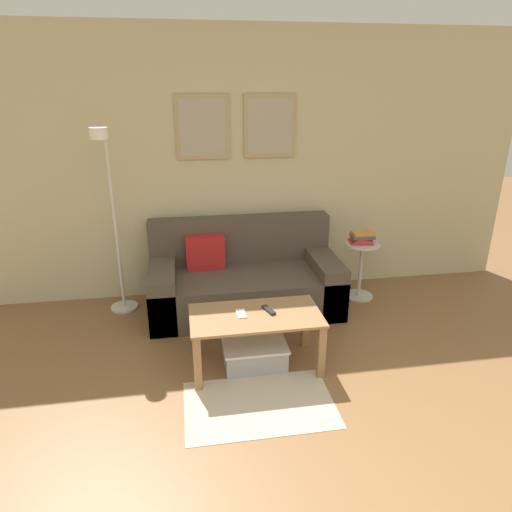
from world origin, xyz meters
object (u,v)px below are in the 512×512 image
(couch, at_px, (243,280))
(coffee_table, at_px, (256,325))
(cell_phone, at_px, (241,314))
(remote_control, at_px, (269,310))
(side_table, at_px, (361,265))
(storage_bin, at_px, (254,353))
(floor_lamp, at_px, (112,214))
(book_stack, at_px, (362,238))

(couch, height_order, coffee_table, couch)
(cell_phone, bearing_deg, remote_control, 1.00)
(side_table, xyz_separation_m, remote_control, (-1.13, -0.99, 0.11))
(storage_bin, bearing_deg, side_table, 39.00)
(floor_lamp, relative_size, remote_control, 11.49)
(book_stack, distance_m, cell_phone, 1.68)
(side_table, distance_m, remote_control, 1.50)
(book_stack, xyz_separation_m, cell_phone, (-1.33, -1.01, -0.18))
(storage_bin, xyz_separation_m, remote_control, (0.11, 0.02, 0.36))
(coffee_table, bearing_deg, side_table, 39.61)
(couch, height_order, floor_lamp, floor_lamp)
(remote_control, bearing_deg, side_table, 22.12)
(storage_bin, distance_m, side_table, 1.61)
(couch, xyz_separation_m, storage_bin, (-0.05, -0.99, -0.18))
(coffee_table, xyz_separation_m, floor_lamp, (-1.10, 1.03, 0.62))
(couch, xyz_separation_m, book_stack, (1.18, 0.03, 0.35))
(couch, xyz_separation_m, side_table, (1.19, 0.02, 0.07))
(storage_bin, relative_size, floor_lamp, 0.28)
(side_table, bearing_deg, floor_lamp, 179.72)
(book_stack, bearing_deg, remote_control, -138.31)
(couch, relative_size, book_stack, 7.28)
(side_table, bearing_deg, cell_phone, -143.29)
(storage_bin, bearing_deg, coffee_table, -68.98)
(coffee_table, bearing_deg, storage_bin, 111.02)
(coffee_table, relative_size, floor_lamp, 0.57)
(storage_bin, bearing_deg, remote_control, 8.59)
(book_stack, bearing_deg, storage_bin, -140.53)
(coffee_table, xyz_separation_m, side_table, (1.23, 1.02, -0.01))
(coffee_table, distance_m, floor_lamp, 1.63)
(floor_lamp, bearing_deg, couch, -1.50)
(couch, bearing_deg, remote_control, -86.59)
(book_stack, bearing_deg, couch, -178.63)
(floor_lamp, xyz_separation_m, side_table, (2.33, -0.01, -0.63))
(floor_lamp, distance_m, cell_phone, 1.51)
(cell_phone, bearing_deg, coffee_table, -13.98)
(couch, distance_m, remote_control, 0.99)
(coffee_table, bearing_deg, couch, 87.27)
(remote_control, bearing_deg, book_stack, 22.62)
(storage_bin, relative_size, side_table, 0.85)
(book_stack, xyz_separation_m, remote_control, (-1.12, -1.00, -0.18))
(storage_bin, height_order, remote_control, remote_control)
(coffee_table, distance_m, remote_control, 0.15)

